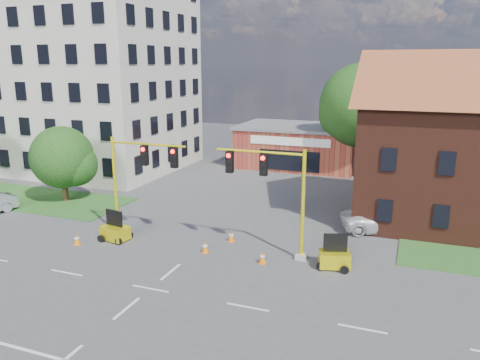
{
  "coord_description": "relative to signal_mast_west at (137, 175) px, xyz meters",
  "views": [
    {
      "loc": [
        11.33,
        -17.76,
        10.57
      ],
      "look_at": [
        0.86,
        10.0,
        3.15
      ],
      "focal_mm": 35.0,
      "sensor_mm": 36.0,
      "label": 1
    }
  ],
  "objects": [
    {
      "name": "ground",
      "position": [
        4.36,
        -6.0,
        -3.92
      ],
      "size": [
        120.0,
        120.0,
        0.0
      ],
      "primitive_type": "plane",
      "color": "#47474A",
      "rests_on": "ground"
    },
    {
      "name": "grass_verge_nw",
      "position": [
        -15.64,
        4.0,
        -3.88
      ],
      "size": [
        22.0,
        6.0,
        0.08
      ],
      "primitive_type": "cube",
      "color": "#295821",
      "rests_on": "ground"
    },
    {
      "name": "lane_markings",
      "position": [
        4.36,
        -9.0,
        -3.91
      ],
      "size": [
        60.0,
        36.0,
        0.01
      ],
      "primitive_type": null,
      "color": "silver",
      "rests_on": "ground"
    },
    {
      "name": "office_block",
      "position": [
        -15.64,
        15.91,
        6.39
      ],
      "size": [
        18.4,
        15.4,
        20.6
      ],
      "color": "#BAB5A3",
      "rests_on": "ground"
    },
    {
      "name": "brick_shop",
      "position": [
        4.36,
        23.99,
        -1.76
      ],
      "size": [
        12.4,
        8.4,
        4.3
      ],
      "color": "maroon",
      "rests_on": "ground"
    },
    {
      "name": "tree_large",
      "position": [
        11.25,
        21.08,
        2.58
      ],
      "size": [
        8.18,
        7.79,
        10.68
      ],
      "color": "#372414",
      "rests_on": "ground"
    },
    {
      "name": "tree_nw_front",
      "position": [
        -9.4,
        4.58,
        -0.54
      ],
      "size": [
        5.05,
        4.81,
        5.94
      ],
      "color": "#372414",
      "rests_on": "ground"
    },
    {
      "name": "signal_mast_west",
      "position": [
        0.0,
        0.0,
        0.0
      ],
      "size": [
        5.3,
        0.6,
        6.2
      ],
      "color": "#989893",
      "rests_on": "ground"
    },
    {
      "name": "signal_mast_east",
      "position": [
        8.71,
        0.0,
        0.0
      ],
      "size": [
        5.3,
        0.6,
        6.2
      ],
      "color": "#989893",
      "rests_on": "ground"
    },
    {
      "name": "trailer_west",
      "position": [
        -1.0,
        -1.2,
        -3.34
      ],
      "size": [
        1.79,
        1.35,
        1.85
      ],
      "rotation": [
        0.0,
        0.0,
        -0.18
      ],
      "color": "yellow",
      "rests_on": "ground"
    },
    {
      "name": "trailer_east",
      "position": [
        12.26,
        -0.48,
        -3.35
      ],
      "size": [
        1.84,
        1.47,
        1.83
      ],
      "rotation": [
        0.0,
        0.0,
        0.28
      ],
      "color": "yellow",
      "rests_on": "ground"
    },
    {
      "name": "cone_a",
      "position": [
        -2.72,
        -2.64,
        -3.58
      ],
      "size": [
        0.4,
        0.4,
        0.7
      ],
      "color": "orange",
      "rests_on": "ground"
    },
    {
      "name": "cone_b",
      "position": [
        5.74,
        1.12,
        -3.58
      ],
      "size": [
        0.4,
        0.4,
        0.7
      ],
      "color": "orange",
      "rests_on": "ground"
    },
    {
      "name": "cone_c",
      "position": [
        4.98,
        -1.04,
        -3.58
      ],
      "size": [
        0.4,
        0.4,
        0.7
      ],
      "color": "orange",
      "rests_on": "ground"
    },
    {
      "name": "cone_d",
      "position": [
        8.51,
        -1.29,
        -3.58
      ],
      "size": [
        0.4,
        0.4,
        0.7
      ],
      "color": "orange",
      "rests_on": "ground"
    },
    {
      "name": "pickup_white",
      "position": [
        14.3,
        6.35,
        -3.16
      ],
      "size": [
        6.0,
        4.29,
        1.52
      ],
      "primitive_type": "imported",
      "rotation": [
        0.0,
        0.0,
        1.93
      ],
      "color": "silver",
      "rests_on": "ground"
    }
  ]
}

